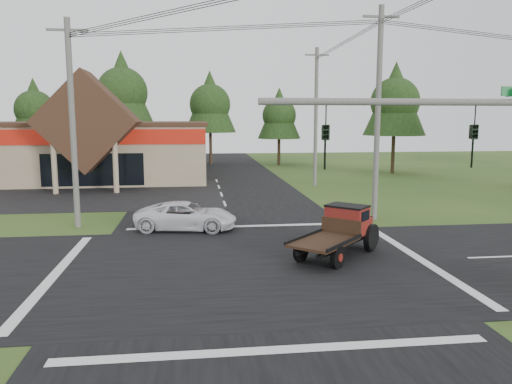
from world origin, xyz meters
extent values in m
plane|color=#274518|center=(0.00, 0.00, 0.00)|extent=(120.00, 120.00, 0.00)
cube|color=black|center=(0.00, 0.00, 0.01)|extent=(12.00, 120.00, 0.02)
cube|color=black|center=(0.00, 0.00, 0.01)|extent=(120.00, 12.00, 0.02)
cube|color=black|center=(-14.00, 19.00, 0.01)|extent=(28.00, 14.00, 0.02)
cube|color=tan|center=(-16.00, 30.00, 2.50)|extent=(30.00, 15.00, 5.00)
cube|color=#3E2519|center=(-16.00, 30.00, 5.05)|extent=(30.40, 15.40, 0.30)
cube|color=#A0180C|center=(-16.00, 22.45, 4.10)|extent=(30.00, 0.12, 1.20)
cube|color=#3E2519|center=(-10.00, 21.50, 5.30)|extent=(7.78, 4.00, 7.78)
cylinder|color=tan|center=(-12.20, 19.80, 2.00)|extent=(0.40, 0.40, 4.00)
cylinder|color=tan|center=(-7.80, 19.80, 2.00)|extent=(0.40, 0.40, 4.00)
cube|color=black|center=(-10.00, 22.48, 1.50)|extent=(8.00, 0.08, 2.60)
cylinder|color=#595651|center=(3.50, -7.50, 6.00)|extent=(8.00, 0.16, 0.16)
imported|color=black|center=(4.50, -7.50, 5.00)|extent=(0.16, 0.20, 1.00)
imported|color=black|center=(1.00, -7.50, 5.00)|extent=(0.16, 0.20, 1.00)
cylinder|color=#595651|center=(-8.00, 8.00, 5.25)|extent=(0.30, 0.30, 10.50)
cube|color=#595651|center=(-8.00, 8.00, 9.90)|extent=(2.00, 0.12, 0.12)
cylinder|color=#595651|center=(8.00, 8.00, 5.75)|extent=(0.30, 0.30, 11.50)
cube|color=#595651|center=(8.00, 8.00, 10.90)|extent=(2.00, 0.12, 0.12)
cylinder|color=#595651|center=(8.00, 22.00, 5.60)|extent=(0.30, 0.30, 11.20)
cube|color=#595651|center=(8.00, 22.00, 10.60)|extent=(2.00, 0.12, 0.12)
cylinder|color=#332316|center=(-20.00, 42.00, 1.75)|extent=(0.36, 0.36, 3.50)
cone|color=black|center=(-20.00, 42.00, 6.80)|extent=(5.60, 5.60, 6.60)
sphere|color=black|center=(-20.00, 42.00, 6.50)|extent=(4.40, 4.40, 4.40)
cylinder|color=#332316|center=(-10.00, 41.00, 2.27)|extent=(0.36, 0.36, 4.55)
cone|color=black|center=(-10.00, 41.00, 8.84)|extent=(7.28, 7.28, 8.58)
sphere|color=black|center=(-10.00, 41.00, 8.45)|extent=(5.72, 5.72, 5.72)
cylinder|color=#332316|center=(0.00, 42.00, 1.92)|extent=(0.36, 0.36, 3.85)
cone|color=black|center=(0.00, 42.00, 7.48)|extent=(6.16, 6.16, 7.26)
sphere|color=black|center=(0.00, 42.00, 7.15)|extent=(4.84, 4.84, 4.84)
cylinder|color=#332316|center=(8.00, 40.00, 1.57)|extent=(0.36, 0.36, 3.15)
cone|color=black|center=(8.00, 40.00, 6.12)|extent=(5.04, 5.04, 5.94)
sphere|color=black|center=(8.00, 40.00, 5.85)|extent=(3.96, 3.96, 3.96)
cylinder|color=#332316|center=(18.00, 30.00, 1.92)|extent=(0.36, 0.36, 3.85)
cone|color=black|center=(18.00, 30.00, 7.48)|extent=(6.16, 6.16, 7.26)
sphere|color=black|center=(18.00, 30.00, 7.15)|extent=(4.84, 4.84, 4.84)
imported|color=white|center=(-2.38, 6.70, 0.71)|extent=(5.39, 3.12, 1.41)
camera|label=1|loc=(-1.88, -18.33, 5.67)|focal=35.00mm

